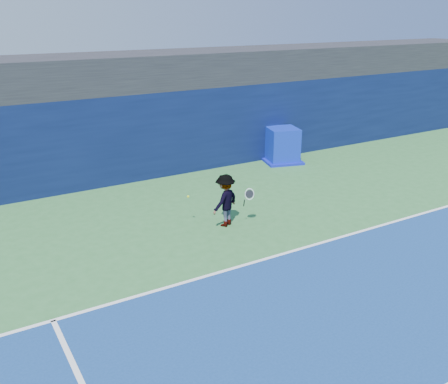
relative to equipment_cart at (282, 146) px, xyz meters
The scene contains 7 objects.
ground 10.84m from the equipment_cart, 119.08° to the right, with size 80.00×80.00×0.00m, color #316F36.
baseline 8.35m from the equipment_cart, 129.16° to the right, with size 24.00×0.10×0.01m, color white.
stadium_band 6.38m from the equipment_cart, 158.78° to the left, with size 36.00×3.00×1.20m, color black.
back_wall_assembly 5.44m from the equipment_cart, 168.81° to the left, with size 36.00×1.03×3.00m.
equipment_cart is the anchor object (origin of this frame).
tennis_player 6.61m from the equipment_cart, 140.32° to the right, with size 1.27×0.88×1.47m.
tennis_ball 7.00m from the equipment_cart, 148.19° to the right, with size 0.07×0.07×0.07m.
Camera 1 is at (-6.31, -5.68, 5.60)m, focal length 40.00 mm.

